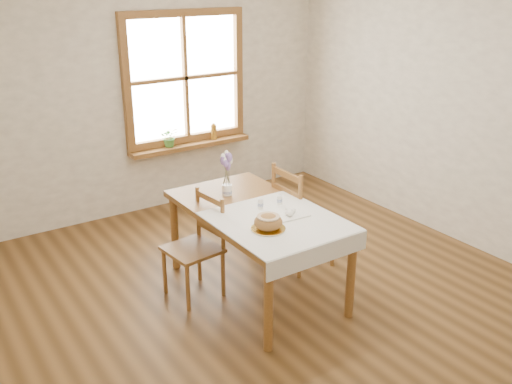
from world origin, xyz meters
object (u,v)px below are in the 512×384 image
Objects in this scene: dining_table at (256,219)px; chair_left at (193,248)px; flower_vase at (227,191)px; bread_plate at (268,229)px; chair_right at (304,215)px.

dining_table is 1.83× the size of chair_left.
flower_vase is (0.43, 0.16, 0.36)m from chair_left.
bread_plate is 0.79m from flower_vase.
flower_vase is at bearing 96.12° from dining_table.
chair_right is 10.50× the size of flower_vase.
dining_table is 0.44m from bread_plate.
flower_vase is (-0.67, 0.23, 0.31)m from chair_right.
bread_plate is (-0.78, -0.55, 0.28)m from chair_right.
flower_vase reaches higher than bread_plate.
chair_right reaches higher than bread_plate.
flower_vase is at bearing 104.00° from chair_left.
chair_left is at bearing 85.96° from chair_right.
chair_right is at bearing 13.85° from dining_table.
dining_table is at bearing -83.88° from flower_vase.
flower_vase is at bearing 70.64° from chair_right.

